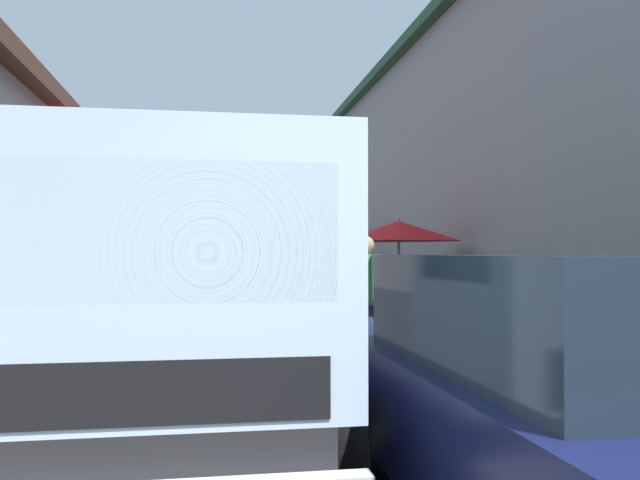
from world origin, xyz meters
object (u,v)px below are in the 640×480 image
at_px(parked_scooter, 94,331).
at_px(delivery_truck, 183,318).
at_px(fruit_stall_far_left, 146,233).
at_px(hatchback_car, 568,394).
at_px(plastic_stool, 178,328).
at_px(fruit_stall_near_right, 323,251).
at_px(fruit_stall_far_right, 399,246).
at_px(vendor_by_crates, 365,292).
at_px(vendor_in_shade, 295,272).

bearing_deg(parked_scooter, delivery_truck, -164.01).
xyz_separation_m(fruit_stall_far_left, hatchback_car, (-8.66, -2.94, -1.06)).
xyz_separation_m(delivery_truck, plastic_stool, (5.94, 0.33, -0.71)).
bearing_deg(plastic_stool, hatchback_car, -162.04).
xyz_separation_m(fruit_stall_near_right, parked_scooter, (-8.69, 4.45, -1.06)).
distance_m(fruit_stall_far_left, fruit_stall_far_right, 4.40).
bearing_deg(fruit_stall_near_right, delivery_truck, 166.76).
relative_size(fruit_stall_near_right, delivery_truck, 0.46).
xyz_separation_m(fruit_stall_near_right, fruit_stall_far_right, (-6.42, -0.28, 0.07)).
relative_size(vendor_by_crates, plastic_stool, 3.84).
bearing_deg(vendor_in_shade, fruit_stall_far_left, 153.57).
distance_m(hatchback_car, parked_scooter, 6.71).
height_order(vendor_in_shade, parked_scooter, vendor_in_shade).
distance_m(fruit_stall_near_right, hatchback_car, 14.58).
xyz_separation_m(fruit_stall_far_left, plastic_stool, (-1.51, -0.62, -1.47)).
height_order(delivery_truck, plastic_stool, delivery_truck).
bearing_deg(fruit_stall_near_right, plastic_stool, 154.85).
distance_m(vendor_in_shade, plastic_stool, 8.93).
xyz_separation_m(fruit_stall_near_right, delivery_truck, (-13.30, 3.13, -0.47)).
bearing_deg(vendor_by_crates, plastic_stool, 47.14).
distance_m(delivery_truck, plastic_stool, 5.99).
distance_m(vendor_by_crates, parked_scooter, 3.55).
bearing_deg(hatchback_car, parked_scooter, 29.61).
bearing_deg(fruit_stall_far_left, delivery_truck, -172.71).
xyz_separation_m(delivery_truck, parked_scooter, (4.62, 1.32, -0.59)).
bearing_deg(fruit_stall_far_right, fruit_stall_far_left, 82.62).
distance_m(hatchback_car, vendor_by_crates, 4.94).
distance_m(hatchback_car, vendor_in_shade, 15.62).
relative_size(fruit_stall_far_left, hatchback_car, 0.65).
relative_size(hatchback_car, plastic_stool, 9.03).
relative_size(fruit_stall_far_left, fruit_stall_near_right, 1.12).
bearing_deg(plastic_stool, delivery_truck, -176.84).
xyz_separation_m(fruit_stall_far_right, hatchback_car, (-8.10, 1.42, -0.84)).
bearing_deg(hatchback_car, fruit_stall_far_right, -9.94).
bearing_deg(plastic_stool, vendor_by_crates, -132.86).
xyz_separation_m(fruit_stall_far_left, delivery_truck, (-7.45, -0.95, -0.76)).
xyz_separation_m(fruit_stall_near_right, vendor_in_shade, (1.09, 0.63, -0.60)).
height_order(fruit_stall_near_right, plastic_stool, fruit_stall_near_right).
height_order(vendor_by_crates, vendor_in_shade, vendor_by_crates).
relative_size(fruit_stall_far_right, vendor_by_crates, 1.31).
height_order(delivery_truck, vendor_in_shade, delivery_truck).
distance_m(fruit_stall_near_right, vendor_in_shade, 1.40).
relative_size(hatchback_car, delivery_truck, 0.80).
bearing_deg(delivery_truck, fruit_stall_far_right, -26.34).
distance_m(parked_scooter, plastic_stool, 1.66).
bearing_deg(fruit_stall_far_right, parked_scooter, 115.63).
relative_size(fruit_stall_far_left, fruit_stall_far_right, 1.17).
bearing_deg(fruit_stall_near_right, vendor_in_shade, 30.06).
bearing_deg(fruit_stall_far_left, vendor_by_crates, -141.05).
bearing_deg(fruit_stall_far_left, vendor_in_shade, -26.43).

